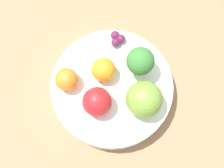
{
  "coord_description": "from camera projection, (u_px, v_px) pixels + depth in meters",
  "views": [
    {
      "loc": [
        -0.12,
        0.08,
        0.55
      ],
      "look_at": [
        0.0,
        0.0,
        0.07
      ],
      "focal_mm": 50.0,
      "sensor_mm": 36.0,
      "label": 1
    }
  ],
  "objects": [
    {
      "name": "table_surface",
      "position": [
        112.0,
        93.0,
        0.56
      ],
      "size": [
        1.2,
        1.2,
        0.02
      ],
      "color": "#936D4C",
      "rests_on": "ground_plane"
    },
    {
      "name": "grape_cluster",
      "position": [
        117.0,
        39.0,
        0.53
      ],
      "size": [
        0.03,
        0.03,
        0.02
      ],
      "color": "#5B1E42",
      "rests_on": "bowl"
    },
    {
      "name": "orange_back",
      "position": [
        67.0,
        79.0,
        0.5
      ],
      "size": [
        0.04,
        0.04,
        0.04
      ],
      "color": "orange",
      "rests_on": "bowl"
    },
    {
      "name": "orange_front",
      "position": [
        102.0,
        71.0,
        0.5
      ],
      "size": [
        0.04,
        0.04,
        0.04
      ],
      "color": "orange",
      "rests_on": "bowl"
    },
    {
      "name": "broccoli",
      "position": [
        139.0,
        60.0,
        0.49
      ],
      "size": [
        0.05,
        0.05,
        0.06
      ],
      "color": "#8CB76B",
      "rests_on": "bowl"
    },
    {
      "name": "ground_plane",
      "position": [
        112.0,
        95.0,
        0.57
      ],
      "size": [
        6.0,
        6.0,
        0.0
      ],
      "primitive_type": "plane",
      "color": "gray"
    },
    {
      "name": "apple_red",
      "position": [
        97.0,
        102.0,
        0.48
      ],
      "size": [
        0.05,
        0.05,
        0.05
      ],
      "color": "red",
      "rests_on": "bowl"
    },
    {
      "name": "apple_green",
      "position": [
        144.0,
        99.0,
        0.48
      ],
      "size": [
        0.06,
        0.06,
        0.06
      ],
      "color": "olive",
      "rests_on": "bowl"
    },
    {
      "name": "bowl",
      "position": [
        112.0,
        89.0,
        0.53
      ],
      "size": [
        0.2,
        0.2,
        0.04
      ],
      "color": "white",
      "rests_on": "table_surface"
    }
  ]
}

